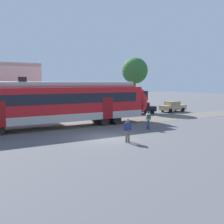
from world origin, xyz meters
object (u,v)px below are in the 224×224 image
object	(u,v)px
pedestrian_navy	(128,128)
pedestrian_white	(148,118)
parked_car_black	(141,108)
parked_car_tan	(173,106)

from	to	relation	value
pedestrian_navy	pedestrian_white	distance (m)	5.63
parked_car_black	parked_car_tan	size ratio (longest dim) A/B	1.00
pedestrian_navy	pedestrian_white	xyz separation A→B (m)	(4.51, 3.37, 0.00)
pedestrian_navy	parked_car_tan	xyz separation A→B (m)	(16.60, 13.09, -0.21)
pedestrian_white	pedestrian_navy	bearing A→B (deg)	-143.23
pedestrian_navy	parked_car_black	xyz separation A→B (m)	(11.21, 13.44, -0.21)
pedestrian_navy	pedestrian_white	world-z (taller)	same
pedestrian_white	parked_car_black	distance (m)	12.09
parked_car_tan	pedestrian_white	bearing A→B (deg)	-141.21
pedestrian_white	parked_car_tan	world-z (taller)	pedestrian_white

